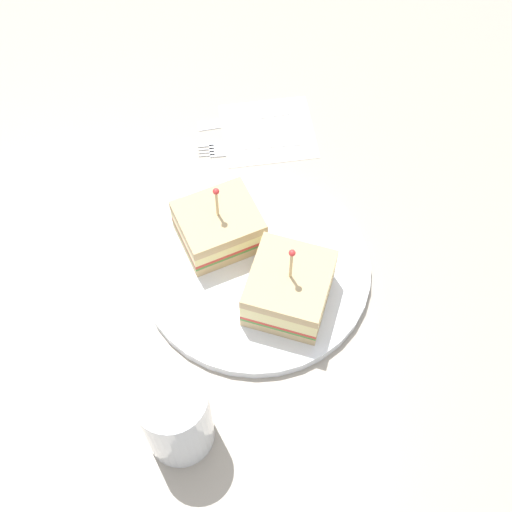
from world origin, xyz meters
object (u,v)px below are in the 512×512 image
object	(u,v)px
fork	(239,148)
knife	(239,120)
plate	(256,268)
sandwich_half_back	(219,226)
napkin	(268,131)
drink_glass	(177,419)
sandwich_half_front	(289,288)

from	to	relation	value
fork	knife	world-z (taller)	same
plate	knife	xyz separation A→B (cm)	(1.79, 22.32, -0.49)
plate	fork	size ratio (longest dim) A/B	1.90
sandwich_half_back	napkin	xyz separation A→B (cm)	(8.59, 15.69, -3.71)
plate	napkin	size ratio (longest dim) A/B	2.21
fork	drink_glass	bearing A→B (deg)	-108.50
sandwich_half_back	knife	xyz separation A→B (cm)	(5.20, 18.09, -3.61)
sandwich_half_front	sandwich_half_back	world-z (taller)	sandwich_half_front
drink_glass	fork	bearing A→B (deg)	71.50
sandwich_half_front	sandwich_half_back	size ratio (longest dim) A/B	1.14
sandwich_half_front	napkin	xyz separation A→B (cm)	(2.55, 24.84, -3.99)
plate	sandwich_half_front	bearing A→B (deg)	-61.94
drink_glass	knife	world-z (taller)	drink_glass
plate	sandwich_half_back	distance (cm)	6.26
napkin	drink_glass	bearing A→B (deg)	-113.17
drink_glass	napkin	world-z (taller)	drink_glass
fork	knife	distance (cm)	4.61
plate	knife	size ratio (longest dim) A/B	2.00
sandwich_half_back	fork	distance (cm)	14.71
knife	sandwich_half_back	bearing A→B (deg)	-106.05
napkin	sandwich_half_front	bearing A→B (deg)	-95.86
sandwich_half_back	drink_glass	xyz separation A→B (cm)	(-7.20, -21.19, 1.09)
drink_glass	sandwich_half_front	bearing A→B (deg)	42.30
fork	sandwich_half_front	bearing A→B (deg)	-85.94
plate	sandwich_half_back	xyz separation A→B (cm)	(-3.41, 4.23, 3.11)
fork	knife	size ratio (longest dim) A/B	1.05
sandwich_half_back	drink_glass	world-z (taller)	drink_glass
napkin	knife	size ratio (longest dim) A/B	0.90
plate	drink_glass	bearing A→B (deg)	-122.02
sandwich_half_back	drink_glass	distance (cm)	22.40
sandwich_half_front	drink_glass	bearing A→B (deg)	-137.70
sandwich_half_front	fork	xyz separation A→B (cm)	(-1.61, 22.70, -3.89)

